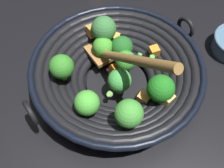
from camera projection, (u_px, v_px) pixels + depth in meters
name	position (u px, v px, depth m)	size (l,w,h in m)	color
ground_plane	(116.00, 84.00, 0.62)	(4.00, 4.00, 0.00)	black
wok	(117.00, 71.00, 0.57)	(0.38, 0.40, 0.24)	black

